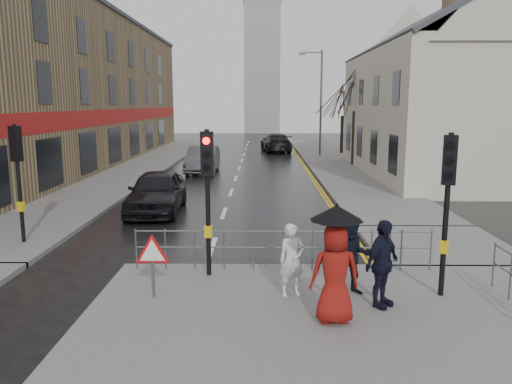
{
  "coord_description": "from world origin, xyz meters",
  "views": [
    {
      "loc": [
        1.42,
        -10.98,
        4.1
      ],
      "look_at": [
        1.26,
        3.82,
        1.48
      ],
      "focal_mm": 35.0,
      "sensor_mm": 36.0,
      "label": 1
    }
  ],
  "objects_px": {
    "pedestrian_a": "(292,260)",
    "pedestrian_d": "(382,264)",
    "pedestrian_b": "(353,256)",
    "car_mid": "(203,159)",
    "pedestrian_with_umbrella": "(335,261)",
    "car_parked": "(157,192)"
  },
  "relations": [
    {
      "from": "pedestrian_a",
      "to": "pedestrian_d",
      "type": "height_order",
      "value": "pedestrian_d"
    },
    {
      "from": "pedestrian_with_umbrella",
      "to": "pedestrian_a",
      "type": "bearing_deg",
      "value": 118.45
    },
    {
      "from": "car_mid",
      "to": "pedestrian_b",
      "type": "bearing_deg",
      "value": -74.25
    },
    {
      "from": "pedestrian_b",
      "to": "car_mid",
      "type": "bearing_deg",
      "value": 101.95
    },
    {
      "from": "pedestrian_b",
      "to": "pedestrian_with_umbrella",
      "type": "distance_m",
      "value": 1.53
    },
    {
      "from": "pedestrian_b",
      "to": "pedestrian_with_umbrella",
      "type": "xyz_separation_m",
      "value": [
        -0.58,
        -1.37,
        0.33
      ]
    },
    {
      "from": "pedestrian_a",
      "to": "pedestrian_b",
      "type": "distance_m",
      "value": 1.29
    },
    {
      "from": "pedestrian_d",
      "to": "car_mid",
      "type": "height_order",
      "value": "pedestrian_d"
    },
    {
      "from": "pedestrian_with_umbrella",
      "to": "car_parked",
      "type": "bearing_deg",
      "value": 118.07
    },
    {
      "from": "pedestrian_a",
      "to": "car_mid",
      "type": "xyz_separation_m",
      "value": [
        -4.18,
        20.0,
        -0.11
      ]
    },
    {
      "from": "pedestrian_d",
      "to": "car_mid",
      "type": "xyz_separation_m",
      "value": [
        -5.91,
        20.58,
        -0.22
      ]
    },
    {
      "from": "pedestrian_a",
      "to": "pedestrian_with_umbrella",
      "type": "bearing_deg",
      "value": -78.25
    },
    {
      "from": "pedestrian_with_umbrella",
      "to": "car_parked",
      "type": "distance_m",
      "value": 11.33
    },
    {
      "from": "pedestrian_d",
      "to": "pedestrian_b",
      "type": "bearing_deg",
      "value": 80.0
    },
    {
      "from": "pedestrian_a",
      "to": "pedestrian_with_umbrella",
      "type": "xyz_separation_m",
      "value": [
        0.7,
        -1.3,
        0.4
      ]
    },
    {
      "from": "pedestrian_with_umbrella",
      "to": "pedestrian_b",
      "type": "bearing_deg",
      "value": 67.06
    },
    {
      "from": "pedestrian_a",
      "to": "pedestrian_d",
      "type": "bearing_deg",
      "value": -35.21
    },
    {
      "from": "pedestrian_d",
      "to": "car_parked",
      "type": "xyz_separation_m",
      "value": [
        -6.35,
        9.27,
        -0.21
      ]
    },
    {
      "from": "pedestrian_d",
      "to": "pedestrian_a",
      "type": "bearing_deg",
      "value": 117.18
    },
    {
      "from": "pedestrian_a",
      "to": "car_parked",
      "type": "bearing_deg",
      "value": 101.31
    },
    {
      "from": "pedestrian_a",
      "to": "pedestrian_d",
      "type": "xyz_separation_m",
      "value": [
        1.73,
        -0.58,
        0.11
      ]
    },
    {
      "from": "pedestrian_b",
      "to": "car_mid",
      "type": "distance_m",
      "value": 20.67
    }
  ]
}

